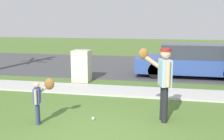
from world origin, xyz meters
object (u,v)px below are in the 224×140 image
object	(u,v)px
baseball	(93,118)
parked_wagon_blue	(192,61)
person_child	(41,95)
person_adult	(163,76)
utility_cabinet	(82,66)

from	to	relation	value
baseball	parked_wagon_blue	world-z (taller)	parked_wagon_blue
person_child	parked_wagon_blue	world-z (taller)	parked_wagon_blue
person_adult	person_child	world-z (taller)	person_adult
baseball	parked_wagon_blue	size ratio (longest dim) A/B	0.02
baseball	utility_cabinet	xyz separation A→B (m)	(-1.47, 3.77, 0.56)
baseball	utility_cabinet	size ratio (longest dim) A/B	0.06
person_child	utility_cabinet	world-z (taller)	utility_cabinet
baseball	parked_wagon_blue	bearing A→B (deg)	64.16
person_adult	parked_wagon_blue	bearing A→B (deg)	-116.83
person_adult	baseball	bearing A→B (deg)	-5.47
person_adult	parked_wagon_blue	xyz separation A→B (m)	(1.10, 5.25, -0.40)
person_child	parked_wagon_blue	bearing A→B (deg)	42.69
person_adult	utility_cabinet	world-z (taller)	person_adult
person_child	baseball	bearing A→B (deg)	6.32
baseball	person_adult	bearing A→B (deg)	9.53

